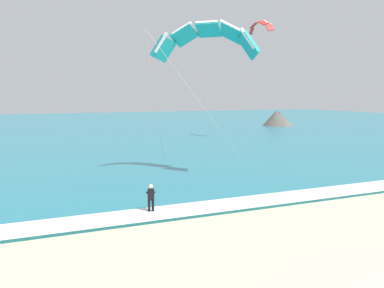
# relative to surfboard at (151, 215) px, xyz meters

# --- Properties ---
(sea) EXTENTS (200.00, 120.00, 0.20)m
(sea) POSITION_rel_surfboard_xyz_m (5.47, 58.65, 0.07)
(sea) COLOR teal
(sea) RESTS_ON ground
(surf_foam) EXTENTS (200.00, 2.24, 0.04)m
(surf_foam) POSITION_rel_surfboard_xyz_m (5.47, -0.35, 0.19)
(surf_foam) COLOR white
(surf_foam) RESTS_ON sea
(surfboard) EXTENTS (0.77, 1.47, 0.09)m
(surfboard) POSITION_rel_surfboard_xyz_m (0.00, 0.00, 0.00)
(surfboard) COLOR white
(surfboard) RESTS_ON ground
(kitesurfer) EXTENTS (0.61, 0.60, 1.69)m
(kitesurfer) POSITION_rel_surfboard_xyz_m (0.00, 0.02, 0.91)
(kitesurfer) COLOR black
(kitesurfer) RESTS_ON ground
(kite_primary) EXTENTS (9.47, 9.41, 10.44)m
(kite_primary) POSITION_rel_surfboard_xyz_m (6.65, 7.25, 10.39)
(kite_primary) COLOR teal
(kite_distant) EXTENTS (1.46, 4.60, 1.66)m
(kite_distant) POSITION_rel_surfboard_xyz_m (23.68, 26.68, 15.28)
(kite_distant) COLOR red
(headland_right) EXTENTS (6.87, 6.55, 3.22)m
(headland_right) POSITION_rel_surfboard_xyz_m (41.49, 46.94, 1.42)
(headland_right) COLOR #665B51
(headland_right) RESTS_ON ground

